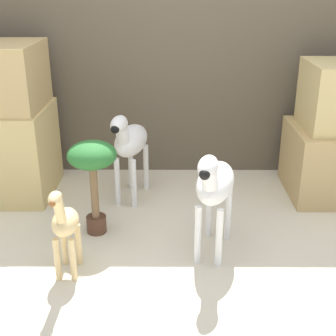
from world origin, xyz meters
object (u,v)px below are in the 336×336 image
Objects in this scene: zebra_left at (129,142)px; giraffe_figurine at (64,225)px; potted_palm_front at (92,164)px; zebra_right at (214,185)px.

zebra_left reaches higher than giraffe_figurine.
potted_palm_front is at bearing 79.20° from giraffe_figurine.
giraffe_figurine is at bearing -165.05° from zebra_right.
giraffe_figurine is at bearing -100.80° from potted_palm_front.
zebra_right is at bearing -53.73° from zebra_left.
giraffe_figurine is 0.47m from potted_palm_front.
zebra_left is 1.13× the size of potted_palm_front.
zebra_left is 0.50m from potted_palm_front.
potted_palm_front is (0.08, 0.44, 0.16)m from giraffe_figurine.
zebra_right is 1.13× the size of potted_palm_front.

